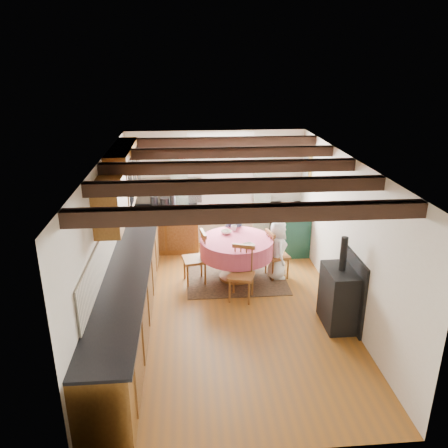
{
  "coord_description": "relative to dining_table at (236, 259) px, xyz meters",
  "views": [
    {
      "loc": [
        -0.59,
        -6.1,
        3.75
      ],
      "look_at": [
        0.0,
        0.8,
        1.15
      ],
      "focal_mm": 35.66,
      "sensor_mm": 36.0,
      "label": 1
    }
  ],
  "objects": [
    {
      "name": "splash_back",
      "position": [
        -1.24,
        1.7,
        0.81
      ],
      "size": [
        1.4,
        0.02,
        0.55
      ],
      "primitive_type": "cube",
      "color": "beige",
      "rests_on": "wall_back"
    },
    {
      "name": "wall_right",
      "position": [
        1.56,
        -1.03,
        0.81
      ],
      "size": [
        0.0,
        5.5,
        2.4
      ],
      "primitive_type": "cube",
      "color": "silver",
      "rests_on": "ground"
    },
    {
      "name": "canister_slim",
      "position": [
        -1.13,
        1.31,
        0.69
      ],
      "size": [
        0.11,
        0.11,
        0.31
      ],
      "primitive_type": "cylinder",
      "color": "#262628",
      "rests_on": "worktop_back"
    },
    {
      "name": "floor",
      "position": [
        -0.24,
        -1.03,
        -0.39
      ],
      "size": [
        3.6,
        5.5,
        0.0
      ],
      "primitive_type": "cube",
      "color": "#92551C",
      "rests_on": "ground"
    },
    {
      "name": "beam_d",
      "position": [
        -0.24,
        -0.03,
        1.92
      ],
      "size": [
        3.6,
        0.16,
        0.16
      ],
      "primitive_type": "cube",
      "color": "black",
      "rests_on": "ceiling"
    },
    {
      "name": "base_cabinet_left",
      "position": [
        -1.74,
        -1.03,
        0.05
      ],
      "size": [
        0.6,
        5.3,
        0.88
      ],
      "primitive_type": "cube",
      "color": "brown",
      "rests_on": "floor"
    },
    {
      "name": "wall_back",
      "position": [
        -0.24,
        1.72,
        0.81
      ],
      "size": [
        3.6,
        0.0,
        2.4
      ],
      "primitive_type": "cube",
      "color": "silver",
      "rests_on": "ground"
    },
    {
      "name": "worktop_left",
      "position": [
        -1.72,
        -1.03,
        0.51
      ],
      "size": [
        0.64,
        5.3,
        0.04
      ],
      "primitive_type": "cube",
      "color": "black",
      "rests_on": "base_cabinet_left"
    },
    {
      "name": "wall_plate",
      "position": [
        0.81,
        1.69,
        1.31
      ],
      "size": [
        0.3,
        0.02,
        0.3
      ],
      "primitive_type": "cylinder",
      "rotation": [
        1.57,
        0.0,
        0.0
      ],
      "color": "silver",
      "rests_on": "wall_back"
    },
    {
      "name": "wall_cabinet_solid",
      "position": [
        -1.87,
        -1.33,
        1.51
      ],
      "size": [
        0.34,
        0.9,
        0.7
      ],
      "primitive_type": "cube",
      "color": "brown",
      "rests_on": "wall_left"
    },
    {
      "name": "wall_front",
      "position": [
        -0.24,
        -3.78,
        0.81
      ],
      "size": [
        3.6,
        0.0,
        2.4
      ],
      "primitive_type": "cube",
      "color": "silver",
      "rests_on": "ground"
    },
    {
      "name": "curtain_right",
      "position": [
        0.71,
        1.62,
        0.71
      ],
      "size": [
        0.35,
        0.1,
        2.1
      ],
      "primitive_type": "cube",
      "color": "white",
      "rests_on": "wall_back"
    },
    {
      "name": "chair_left",
      "position": [
        -0.75,
        -0.05,
        0.09
      ],
      "size": [
        0.49,
        0.47,
        0.95
      ],
      "primitive_type": null,
      "rotation": [
        0.0,
        0.0,
        -1.4
      ],
      "color": "brown",
      "rests_on": "floor"
    },
    {
      "name": "dining_table",
      "position": [
        0.0,
        0.0,
        0.0
      ],
      "size": [
        1.28,
        1.28,
        0.77
      ],
      "primitive_type": null,
      "color": "#C64762",
      "rests_on": "floor"
    },
    {
      "name": "beam_c",
      "position": [
        -0.24,
        -1.03,
        1.92
      ],
      "size": [
        3.6,
        0.16,
        0.16
      ],
      "primitive_type": "cube",
      "color": "black",
      "rests_on": "ceiling"
    },
    {
      "name": "child_far",
      "position": [
        0.02,
        0.63,
        0.17
      ],
      "size": [
        0.41,
        0.27,
        1.11
      ],
      "primitive_type": "imported",
      "rotation": [
        0.0,
        0.0,
        3.16
      ],
      "color": "#3B3F5D",
      "rests_on": "floor"
    },
    {
      "name": "rug",
      "position": [
        0.0,
        0.0,
        -0.38
      ],
      "size": [
        1.77,
        1.38,
        0.01
      ],
      "primitive_type": "cube",
      "color": "black",
      "rests_on": "floor"
    },
    {
      "name": "beam_a",
      "position": [
        -0.24,
        -3.03,
        1.92
      ],
      "size": [
        3.6,
        0.16,
        0.16
      ],
      "primitive_type": "cube",
      "color": "black",
      "rests_on": "ceiling"
    },
    {
      "name": "curtain_left",
      "position": [
        -0.99,
        1.62,
        0.71
      ],
      "size": [
        0.35,
        0.1,
        2.1
      ],
      "primitive_type": "cube",
      "color": "white",
      "rests_on": "wall_back"
    },
    {
      "name": "canister_wide",
      "position": [
        -1.28,
        1.4,
        0.64
      ],
      "size": [
        0.19,
        0.19,
        0.21
      ],
      "primitive_type": "cylinder",
      "color": "#262628",
      "rests_on": "worktop_back"
    },
    {
      "name": "cup",
      "position": [
        -0.0,
        0.42,
        0.44
      ],
      "size": [
        0.15,
        0.15,
        0.1
      ],
      "primitive_type": "imported",
      "rotation": [
        0.0,
        0.0,
        5.3
      ],
      "color": "silver",
      "rests_on": "dining_table"
    },
    {
      "name": "bowl_b",
      "position": [
        -0.16,
        0.27,
        0.42
      ],
      "size": [
        0.26,
        0.26,
        0.06
      ],
      "primitive_type": "imported",
      "rotation": [
        0.0,
        0.0,
        2.12
      ],
      "color": "silver",
      "rests_on": "dining_table"
    },
    {
      "name": "cast_iron_stove",
      "position": [
        1.34,
        -1.57,
        0.31
      ],
      "size": [
        0.42,
        0.7,
        1.4
      ],
      "primitive_type": null,
      "color": "black",
      "rests_on": "floor"
    },
    {
      "name": "canister_tall",
      "position": [
        -1.5,
        1.42,
        0.65
      ],
      "size": [
        0.14,
        0.14,
        0.24
      ],
      "primitive_type": "cylinder",
      "color": "#262628",
      "rests_on": "worktop_back"
    },
    {
      "name": "curtain_rod",
      "position": [
        -0.14,
        1.62,
        1.81
      ],
      "size": [
        2.0,
        0.03,
        0.03
      ],
      "primitive_type": "cylinder",
      "rotation": [
        0.0,
        1.57,
        0.0
      ],
      "color": "black",
      "rests_on": "wall_back"
    },
    {
      "name": "ceiling",
      "position": [
        -0.24,
        -1.03,
        2.01
      ],
      "size": [
        3.6,
        5.5,
        0.0
      ],
      "primitive_type": "cube",
      "color": "white",
      "rests_on": "ground"
    },
    {
      "name": "worktop_back",
      "position": [
        -1.29,
        1.4,
        0.51
      ],
      "size": [
        1.3,
        0.64,
        0.04
      ],
      "primitive_type": "cube",
      "color": "black",
      "rests_on": "base_cabinet_back"
    },
    {
      "name": "child_right",
      "position": [
        0.73,
        0.0,
        0.16
      ],
      "size": [
        0.35,
        0.54,
        1.09
      ],
      "primitive_type": "imported",
      "rotation": [
        0.0,
        0.0,
        1.58
      ],
      "color": "white",
      "rests_on": "floor"
    },
    {
      "name": "window_frame",
      "position": [
        -0.14,
        1.71,
        1.21
      ],
      "size": [
        1.34,
        0.03,
        1.54
      ],
      "primitive_type": "cube",
      "color": "white",
      "rests_on": "wall_back"
    },
    {
      "name": "window_pane",
      "position": [
        -0.14,
        1.71,
        1.21
      ],
      "size": [
        1.2,
        0.01,
        1.4
      ],
      "primitive_type": "cube",
      "color": "white",
      "rests_on": "wall_back"
    },
    {
      "name": "beam_b",
      "position": [
        -0.24,
        -2.03,
        1.92
      ],
      "size": [
        3.6,
        0.16,
        0.16
      ],
      "primitive_type": "cube",
      "color": "black",
      "rests_on": "ceiling"
    },
    {
      "name": "bowl_a",
      "position": [
        0.16,
        -0.37,
        0.41
      ],
      "size": [
        0.27,
        0.27,
        0.05
      ],
      "primitive_type": "imported",
      "rotation": [
        0.0,
        0.0,
        5.12
      ],
      "color": "silver",
      "rests_on": "dining_table"
    },
    {
      "name": "base_cabinet_back",
      "position": [
        -1.29,
        1.42,
        0.05
      ],
      "size": [
        1.3,
        0.6,
        0.88
      ],
      "primitive_type": "cube",
      "color": "brown",
      "rests_on": "floor"
    },
    {
      "name": "wall_picture",
      "position": [
        1.53,
        1.27,
        1.31
      ],
      "size": [
        0.04,
        0.5,
        0.6
      ],
      "primitive_type": "cube",
      "color": "gold",
      "rests_on": "wall_right"
    },
    {
      "name": "beam_e",
      "position": [
        -0.24,
        0.97,
        1.92
      ],
      "size": [
        3.6,
        0.16,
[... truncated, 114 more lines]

